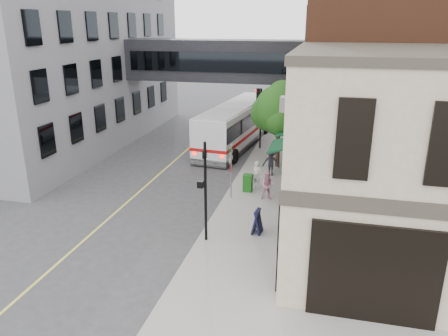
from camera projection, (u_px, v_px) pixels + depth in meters
The scene contains 17 objects.
ground at pixel (183, 265), 17.65m from camera, with size 120.00×120.00×0.00m, color #38383A.
sidewalk_main at pixel (276, 162), 30.07m from camera, with size 4.00×60.00×0.15m, color gray.
corner_building at pixel (428, 167), 16.14m from camera, with size 10.19×8.12×8.45m.
brick_building at pixel (411, 61), 26.98m from camera, with size 13.76×18.00×14.00m.
opposite_building at pixel (39, 52), 33.90m from camera, with size 14.00×24.00×14.00m, color gray.
skyway_bridge at pixel (219, 60), 32.79m from camera, with size 14.00×3.18×3.00m.
traffic_signal_near at pixel (205, 180), 18.45m from camera, with size 0.44×0.22×4.60m.
traffic_signal_far at pixel (259, 106), 32.16m from camera, with size 0.53×0.28×4.50m.
street_sign_pole at pixel (231, 167), 23.38m from camera, with size 0.08×0.75×3.00m.
street_tree at pixel (280, 110), 28.07m from camera, with size 3.80×3.20×5.60m.
lane_marking at pixel (159, 174), 27.96m from camera, with size 0.12×40.00×0.01m, color #D8CC4C.
bus at pixel (237, 123), 33.81m from camera, with size 4.00×12.14×3.21m.
pedestrian_a at pixel (257, 175), 24.98m from camera, with size 0.59×0.39×1.63m, color silver.
pedestrian_b at pixel (268, 186), 23.48m from camera, with size 0.75×0.58×1.53m, color #CD849D.
pedestrian_c at pixel (271, 163), 27.10m from camera, with size 1.08×0.62×1.67m, color #22222A.
newspaper_box at pixel (248, 183), 24.68m from camera, with size 0.50×0.44×1.00m, color #145413.
sandwich_board at pixel (257, 221), 19.79m from camera, with size 0.41×0.64×1.15m, color black.
Camera 1 is at (5.23, -14.63, 9.39)m, focal length 35.00 mm.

